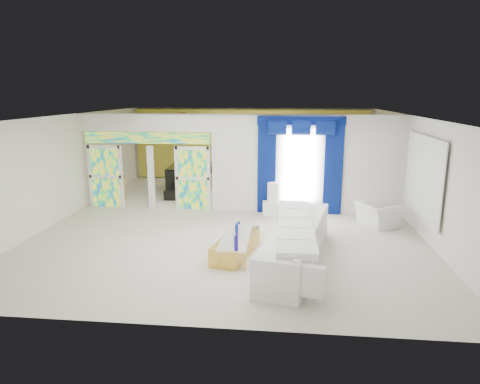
# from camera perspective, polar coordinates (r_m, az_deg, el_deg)

# --- Properties ---
(floor) EXTENTS (12.00, 12.00, 0.00)m
(floor) POSITION_cam_1_polar(r_m,az_deg,el_deg) (12.66, -0.79, -3.60)
(floor) COLOR #B7AF9E
(floor) RESTS_ON ground
(dividing_wall) EXTENTS (5.70, 0.18, 3.00)m
(dividing_wall) POSITION_cam_1_polar(r_m,az_deg,el_deg) (13.23, 9.01, 3.64)
(dividing_wall) COLOR white
(dividing_wall) RESTS_ON ground
(dividing_header) EXTENTS (4.30, 0.18, 0.55)m
(dividing_header) POSITION_cam_1_polar(r_m,az_deg,el_deg) (13.76, -12.34, 8.99)
(dividing_header) COLOR white
(dividing_header) RESTS_ON dividing_wall
(stained_panel_left) EXTENTS (0.95, 0.04, 2.00)m
(stained_panel_left) POSITION_cam_1_polar(r_m,az_deg,el_deg) (14.48, -17.38, 1.99)
(stained_panel_left) COLOR #994C3F
(stained_panel_left) RESTS_ON ground
(stained_panel_right) EXTENTS (0.95, 0.04, 2.00)m
(stained_panel_right) POSITION_cam_1_polar(r_m,az_deg,el_deg) (13.61, -6.28, 1.84)
(stained_panel_right) COLOR #994C3F
(stained_panel_right) RESTS_ON ground
(stained_transom) EXTENTS (4.00, 0.05, 0.35)m
(stained_transom) POSITION_cam_1_polar(r_m,az_deg,el_deg) (13.80, -12.25, 7.02)
(stained_transom) COLOR #994C3F
(stained_transom) RESTS_ON dividing_header
(window_pane) EXTENTS (1.00, 0.02, 2.30)m
(window_pane) POSITION_cam_1_polar(r_m,az_deg,el_deg) (13.13, 7.93, 3.38)
(window_pane) COLOR white
(window_pane) RESTS_ON dividing_wall
(blue_drape_left) EXTENTS (0.55, 0.10, 2.80)m
(blue_drape_left) POSITION_cam_1_polar(r_m,az_deg,el_deg) (13.11, 3.56, 3.24)
(blue_drape_left) COLOR #030C43
(blue_drape_left) RESTS_ON ground
(blue_drape_right) EXTENTS (0.55, 0.10, 2.80)m
(blue_drape_right) POSITION_cam_1_polar(r_m,az_deg,el_deg) (13.18, 12.28, 3.02)
(blue_drape_right) COLOR #030C43
(blue_drape_right) RESTS_ON ground
(blue_pelmet) EXTENTS (2.60, 0.12, 0.25)m
(blue_pelmet) POSITION_cam_1_polar(r_m,az_deg,el_deg) (12.95, 8.13, 9.34)
(blue_pelmet) COLOR #030C43
(blue_pelmet) RESTS_ON dividing_wall
(wall_mirror) EXTENTS (0.04, 2.70, 1.90)m
(wall_mirror) POSITION_cam_1_polar(r_m,az_deg,el_deg) (11.77, 23.21, 1.82)
(wall_mirror) COLOR white
(wall_mirror) RESTS_ON ground
(gold_curtains) EXTENTS (9.70, 0.12, 2.90)m
(gold_curtains) POSITION_cam_1_polar(r_m,az_deg,el_deg) (18.12, 1.40, 6.30)
(gold_curtains) COLOR gold
(gold_curtains) RESTS_ON ground
(white_sofa) EXTENTS (1.71, 4.21, 0.78)m
(white_sofa) POSITION_cam_1_polar(r_m,az_deg,el_deg) (9.51, 7.43, -6.95)
(white_sofa) COLOR white
(white_sofa) RESTS_ON ground
(coffee_table) EXTENTS (1.00, 1.96, 0.42)m
(coffee_table) POSITION_cam_1_polar(r_m,az_deg,el_deg) (9.90, -0.53, -7.14)
(coffee_table) COLOR gold
(coffee_table) RESTS_ON ground
(console_table) EXTENTS (1.25, 0.47, 0.41)m
(console_table) POSITION_cam_1_polar(r_m,az_deg,el_deg) (13.08, 5.72, -2.19)
(console_table) COLOR white
(console_table) RESTS_ON ground
(table_lamp) EXTENTS (0.36, 0.36, 0.58)m
(table_lamp) POSITION_cam_1_polar(r_m,az_deg,el_deg) (12.96, 4.45, -0.05)
(table_lamp) COLOR white
(table_lamp) RESTS_ON console_table
(armchair) EXTENTS (1.25, 1.30, 0.65)m
(armchair) POSITION_cam_1_polar(r_m,az_deg,el_deg) (12.52, 17.72, -2.87)
(armchair) COLOR white
(armchair) RESTS_ON ground
(grand_piano) EXTENTS (1.51, 1.92, 0.93)m
(grand_piano) POSITION_cam_1_polar(r_m,az_deg,el_deg) (16.52, -6.83, 1.91)
(grand_piano) COLOR black
(grand_piano) RESTS_ON ground
(piano_bench) EXTENTS (1.00, 0.44, 0.33)m
(piano_bench) POSITION_cam_1_polar(r_m,az_deg,el_deg) (15.06, -8.13, -0.38)
(piano_bench) COLOR black
(piano_bench) RESTS_ON ground
(tv_console) EXTENTS (0.57, 0.52, 0.77)m
(tv_console) POSITION_cam_1_polar(r_m,az_deg,el_deg) (15.63, -15.90, 0.57)
(tv_console) COLOR #A57C52
(tv_console) RESTS_ON ground
(chandelier) EXTENTS (0.60, 0.60, 0.60)m
(chandelier) POSITION_cam_1_polar(r_m,az_deg,el_deg) (15.92, -7.71, 9.41)
(chandelier) COLOR gold
(chandelier) RESTS_ON ceiling
(decanters) EXTENTS (0.19, 1.22, 0.27)m
(decanters) POSITION_cam_1_polar(r_m,az_deg,el_deg) (9.79, -0.42, -5.54)
(decanters) COLOR silver
(decanters) RESTS_ON coffee_table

